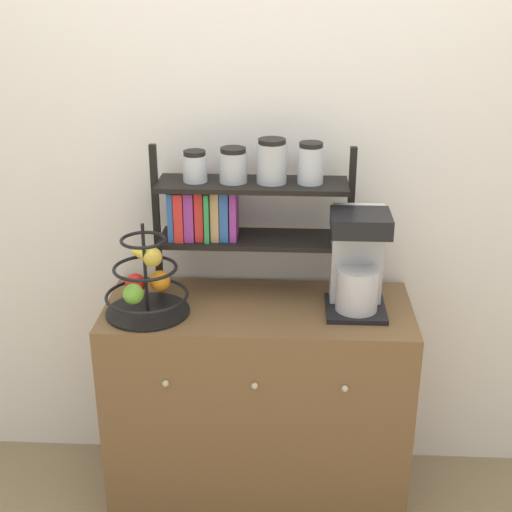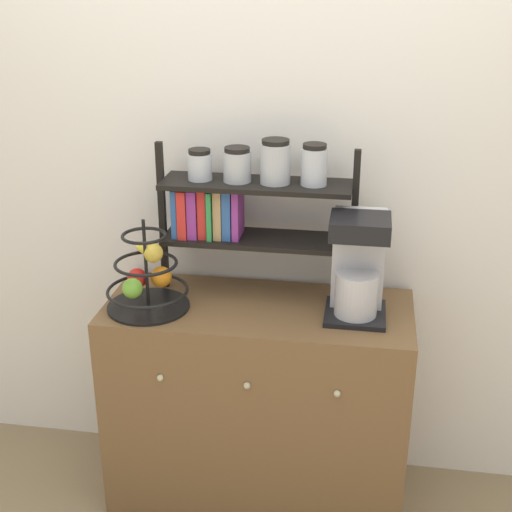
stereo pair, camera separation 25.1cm
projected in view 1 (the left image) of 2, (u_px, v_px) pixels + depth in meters
The scene contains 5 objects.
wall_back at pixel (262, 161), 2.66m from camera, with size 7.00×0.05×2.60m, color silver.
sideboard at pixel (258, 403), 2.74m from camera, with size 1.12×0.49×0.83m.
coffee_maker at pixel (358, 262), 2.50m from camera, with size 0.21×0.22×0.37m.
fruit_stand at pixel (146, 284), 2.50m from camera, with size 0.30×0.30×0.34m.
shelf_hutch at pixel (237, 198), 2.56m from camera, with size 0.73×0.20×0.59m.
Camera 1 is at (0.11, -2.08, 1.99)m, focal length 50.00 mm.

